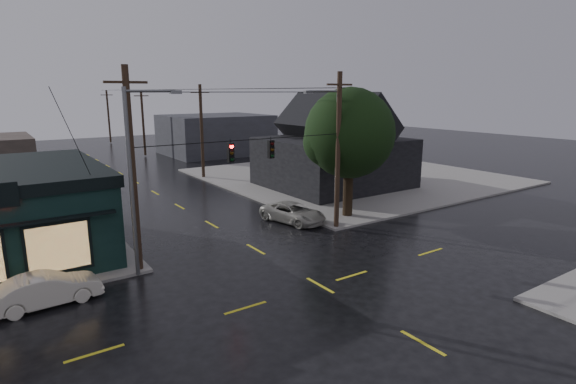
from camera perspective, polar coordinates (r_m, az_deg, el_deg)
ground_plane at (r=21.65m, az=4.10°, el=-11.74°), size 160.00×160.00×0.00m
sidewalk_ne at (r=48.75m, az=7.98°, el=2.06°), size 28.00×28.00×0.15m
ne_building at (r=42.62m, az=5.86°, el=6.58°), size 12.60×11.60×8.75m
corner_tree at (r=31.93m, az=7.83°, el=7.37°), size 6.36×6.36×9.12m
utility_pole_nw at (r=24.35m, az=-18.24°, el=-9.53°), size 2.00×0.32×10.15m
utility_pole_ne at (r=30.23m, az=6.13°, el=-4.61°), size 2.00×0.32×10.15m
utility_pole_far_a at (r=48.14m, az=-10.66°, el=1.74°), size 2.00×0.32×9.65m
utility_pole_far_b at (r=66.73m, az=-17.65°, el=4.36°), size 2.00×0.32×9.15m
utility_pole_far_c at (r=85.96m, az=-21.57°, el=5.80°), size 2.00×0.32×9.15m
span_signal_assembly at (r=25.38m, az=-4.70°, el=5.29°), size 13.00×0.48×1.23m
streetlight_nw at (r=23.65m, az=-18.46°, el=-10.22°), size 5.40×0.30×9.15m
streetlight_ne at (r=31.05m, az=6.00°, el=-4.14°), size 5.40×0.30×9.15m
bg_building_east at (r=66.99m, az=-9.21°, el=7.23°), size 14.00×12.00×5.60m
sedan_cream at (r=22.04m, az=-28.30°, el=-10.85°), size 4.37×1.75×1.41m
suv_silver at (r=31.29m, az=0.65°, el=-2.64°), size 3.36×5.28×1.36m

